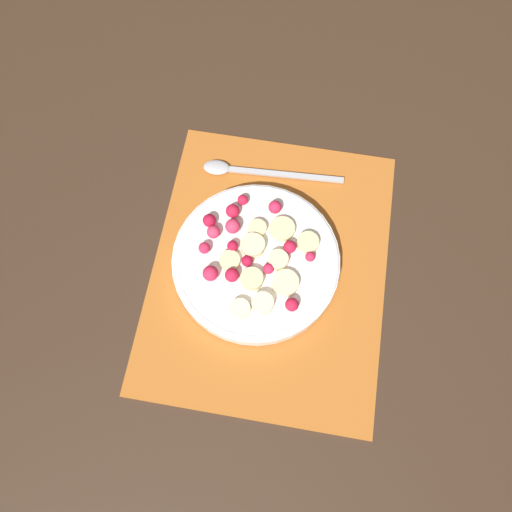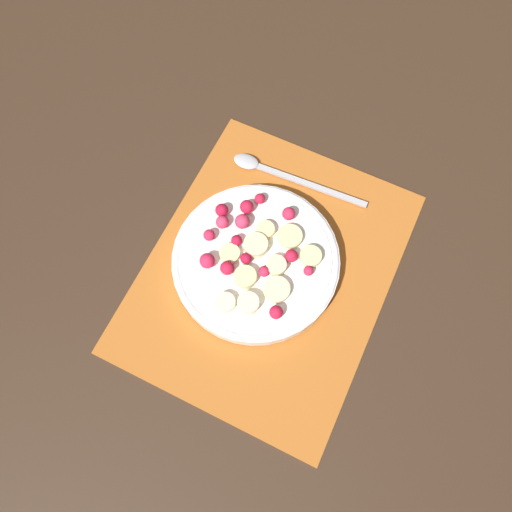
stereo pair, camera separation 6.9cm
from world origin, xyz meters
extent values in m
plane|color=#382619|center=(0.00, 0.00, 0.00)|extent=(3.00, 3.00, 0.00)
cube|color=#B26023|center=(0.00, 0.00, 0.00)|extent=(0.42, 0.33, 0.01)
cylinder|color=white|center=(0.00, -0.02, 0.02)|extent=(0.24, 0.24, 0.02)
torus|color=white|center=(0.00, -0.02, 0.02)|extent=(0.24, 0.24, 0.01)
cylinder|color=white|center=(0.00, -0.02, 0.03)|extent=(0.21, 0.21, 0.00)
cylinder|color=beige|center=(-0.05, 0.01, 0.04)|extent=(0.05, 0.05, 0.01)
cylinder|color=beige|center=(-0.01, -0.03, 0.04)|extent=(0.05, 0.05, 0.01)
cylinder|color=beige|center=(0.00, 0.01, 0.04)|extent=(0.04, 0.04, 0.01)
cylinder|color=beige|center=(0.03, -0.02, 0.04)|extent=(0.04, 0.04, 0.01)
cylinder|color=beige|center=(0.01, -0.05, 0.04)|extent=(0.04, 0.04, 0.01)
cylinder|color=#F4EAB7|center=(0.06, 0.00, 0.04)|extent=(0.04, 0.04, 0.01)
cylinder|color=beige|center=(0.03, 0.03, 0.04)|extent=(0.04, 0.04, 0.01)
cylinder|color=beige|center=(-0.03, 0.05, 0.04)|extent=(0.03, 0.03, 0.01)
cylinder|color=beige|center=(-0.04, -0.03, 0.04)|extent=(0.03, 0.03, 0.01)
cylinder|color=#F4EAB7|center=(0.08, -0.03, 0.04)|extent=(0.04, 0.04, 0.01)
sphere|color=#D12347|center=(-0.01, 0.05, 0.04)|extent=(0.01, 0.01, 0.01)
sphere|color=red|center=(-0.08, -0.05, 0.04)|extent=(0.02, 0.02, 0.02)
sphere|color=#D12347|center=(0.00, -0.09, 0.04)|extent=(0.02, 0.02, 0.02)
sphere|color=#D12347|center=(0.04, -0.08, 0.04)|extent=(0.02, 0.02, 0.02)
sphere|color=#D12347|center=(-0.08, -0.01, 0.04)|extent=(0.02, 0.02, 0.02)
sphere|color=red|center=(0.06, 0.04, 0.04)|extent=(0.02, 0.02, 0.02)
sphere|color=#D12347|center=(0.01, 0.00, 0.04)|extent=(0.02, 0.02, 0.02)
sphere|color=#B21433|center=(-0.04, -0.09, 0.04)|extent=(0.02, 0.02, 0.02)
sphere|color=red|center=(-0.06, -0.06, 0.04)|extent=(0.02, 0.02, 0.02)
sphere|color=red|center=(-0.02, 0.02, 0.04)|extent=(0.02, 0.02, 0.02)
sphere|color=#B21433|center=(0.01, -0.03, 0.04)|extent=(0.02, 0.02, 0.02)
sphere|color=#DB3356|center=(-0.03, -0.08, 0.04)|extent=(0.02, 0.02, 0.02)
sphere|color=#B21433|center=(-0.01, -0.05, 0.04)|extent=(0.02, 0.02, 0.02)
sphere|color=red|center=(0.03, -0.05, 0.04)|extent=(0.02, 0.02, 0.02)
sphere|color=#DB3356|center=(-0.04, -0.06, 0.04)|extent=(0.02, 0.02, 0.02)
cube|color=#B2B2B7|center=(-0.15, 0.00, 0.01)|extent=(0.02, 0.18, 0.00)
ellipsoid|color=#B2B2B7|center=(-0.15, -0.11, 0.01)|extent=(0.03, 0.04, 0.01)
camera|label=1|loc=(0.24, 0.02, 0.68)|focal=35.00mm
camera|label=2|loc=(0.22, 0.09, 0.68)|focal=35.00mm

